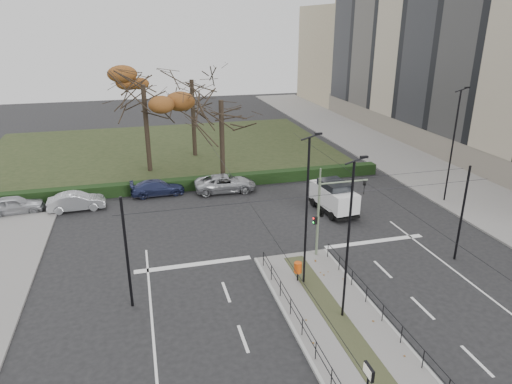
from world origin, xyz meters
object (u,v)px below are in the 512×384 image
streetlamp_median_near (349,240)px  streetlamp_sidewalk (453,145)px  traffic_light (323,210)px  parked_car_first (14,205)px  parked_car_fourth (225,183)px  white_van (334,196)px  litter_bin (298,268)px  bare_tree_center (192,86)px  rust_tree (143,85)px  streetlamp_median_far (307,211)px  bare_tree_near (221,106)px  parked_car_second (77,201)px  info_panel (368,378)px  parked_car_third (158,188)px

streetlamp_median_near → streetlamp_sidewalk: bearing=39.8°
traffic_light → parked_car_first: size_ratio=1.21×
parked_car_fourth → white_van: white_van is taller
litter_bin → bare_tree_center: size_ratio=0.11×
rust_tree → traffic_light: bearing=-64.7°
streetlamp_median_far → rust_tree: bearing=107.8°
streetlamp_median_near → parked_car_first: (-18.47, 18.31, -3.56)m
litter_bin → white_van: white_van is taller
streetlamp_sidewalk → bare_tree_center: 25.75m
parked_car_fourth → bare_tree_near: bearing=-4.6°
parked_car_second → white_van: size_ratio=0.90×
traffic_light → info_panel: bearing=-105.2°
parked_car_second → streetlamp_median_far: bearing=-140.3°
streetlamp_sidewalk → parked_car_first: bearing=169.4°
parked_car_second → bare_tree_near: bare_tree_near is taller
parked_car_first → rust_tree: size_ratio=0.39×
rust_tree → streetlamp_sidewalk: bearing=-32.0°
bare_tree_near → streetlamp_median_far: bearing=-86.9°
streetlamp_sidewalk → streetlamp_median_far: bearing=-150.4°
parked_car_first → parked_car_second: parked_car_first is taller
bare_tree_center → bare_tree_near: 8.80m
info_panel → streetlamp_median_near: (1.91, 5.91, 2.27)m
litter_bin → streetlamp_sidewalk: bearing=28.6°
litter_bin → bare_tree_center: (-2.09, 26.99, 6.56)m
parked_car_first → rust_tree: (10.36, 8.03, 7.56)m
white_van → rust_tree: bearing=133.6°
parked_car_third → bare_tree_near: (6.01, 2.32, 6.13)m
rust_tree → streetlamp_median_near: bearing=-72.9°
streetlamp_median_near → white_van: bearing=68.2°
streetlamp_median_far → streetlamp_sidewalk: 17.65m
info_panel → bare_tree_center: bearing=91.9°
parked_car_third → traffic_light: bearing=-148.0°
bare_tree_center → white_van: bearing=-65.6°
streetlamp_median_far → traffic_light: bearing=52.6°
traffic_light → streetlamp_sidewalk: 14.56m
litter_bin → streetlamp_sidewalk: size_ratio=0.12×
parked_car_second → bare_tree_near: (12.24, 4.05, 6.08)m
info_panel → bare_tree_near: 28.26m
info_panel → rust_tree: 33.43m
info_panel → streetlamp_median_near: bearing=72.1°
parked_car_second → parked_car_fourth: size_ratio=0.81×
streetlamp_median_near → rust_tree: 27.85m
streetlamp_sidewalk → parked_car_fourth: streetlamp_sidewalk is taller
white_van → streetlamp_median_far: bearing=-122.3°
streetlamp_median_near → white_van: (5.02, 12.55, -3.01)m
bare_tree_near → parked_car_second: bearing=-161.7°
parked_car_first → bare_tree_near: bare_tree_near is taller
streetlamp_sidewalk → parked_car_fourth: (-16.67, 6.88, -3.99)m
parked_car_fourth → parked_car_first: bearing=94.6°
streetlamp_sidewalk → parked_car_third: streetlamp_sidewalk is taller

